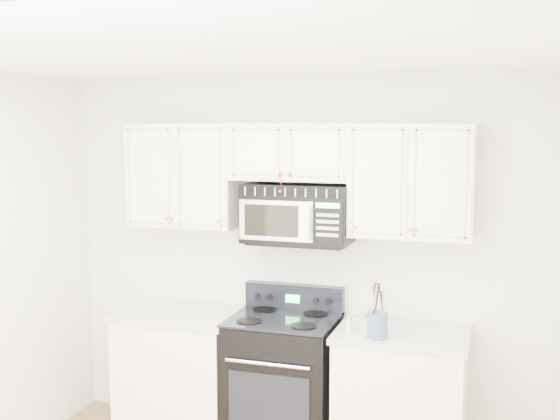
% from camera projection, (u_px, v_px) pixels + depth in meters
% --- Properties ---
extents(room, '(3.51, 3.51, 2.61)m').
position_uv_depth(room, '(199.00, 323.00, 3.43)').
color(room, '#96754C').
rests_on(room, ground).
extents(base_cabinet_left, '(0.86, 0.65, 0.92)m').
position_uv_depth(base_cabinet_left, '(182.00, 377.00, 5.14)').
color(base_cabinet_left, white).
rests_on(base_cabinet_left, ground).
extents(base_cabinet_right, '(0.86, 0.65, 0.92)m').
position_uv_depth(base_cabinet_right, '(401.00, 403.00, 4.65)').
color(base_cabinet_right, white).
rests_on(base_cabinet_right, ground).
extents(range, '(0.73, 0.67, 1.11)m').
position_uv_depth(range, '(283.00, 381.00, 4.90)').
color(range, black).
rests_on(range, ground).
extents(upper_cabinets, '(2.44, 0.37, 0.75)m').
position_uv_depth(upper_cabinets, '(293.00, 172.00, 4.85)').
color(upper_cabinets, white).
rests_on(upper_cabinets, ground).
extents(microwave, '(0.74, 0.42, 0.41)m').
position_uv_depth(microwave, '(298.00, 213.00, 4.85)').
color(microwave, black).
rests_on(microwave, ground).
extents(utensil_crock, '(0.13, 0.13, 0.35)m').
position_uv_depth(utensil_crock, '(377.00, 324.00, 4.43)').
color(utensil_crock, '#3D536C').
rests_on(utensil_crock, base_cabinet_right).
extents(shaker_salt, '(0.05, 0.05, 0.11)m').
position_uv_depth(shaker_salt, '(369.00, 322.00, 4.60)').
color(shaker_salt, silver).
rests_on(shaker_salt, base_cabinet_right).
extents(shaker_pepper, '(0.05, 0.05, 0.11)m').
position_uv_depth(shaker_pepper, '(349.00, 325.00, 4.54)').
color(shaker_pepper, silver).
rests_on(shaker_pepper, base_cabinet_right).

